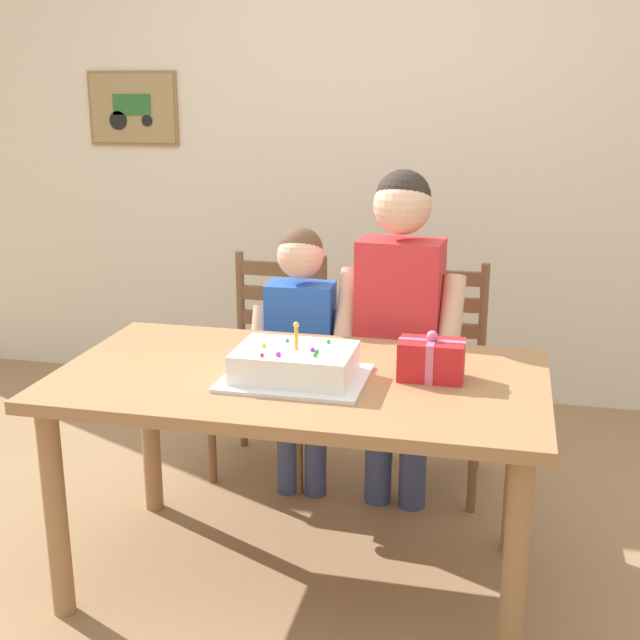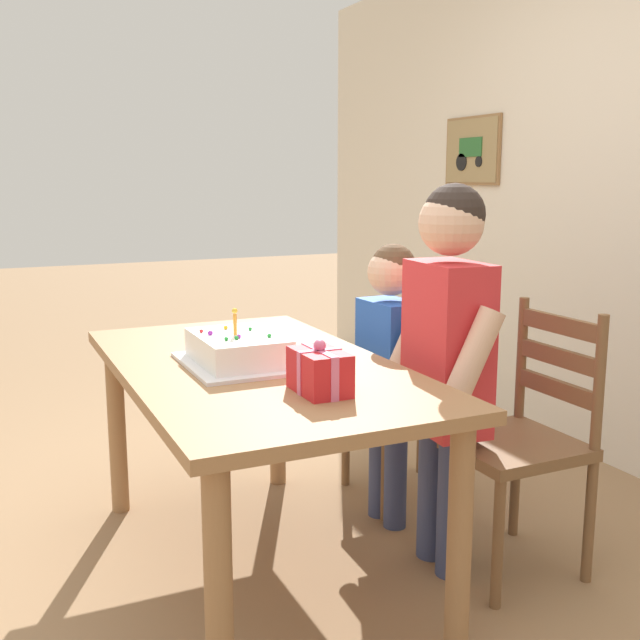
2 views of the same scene
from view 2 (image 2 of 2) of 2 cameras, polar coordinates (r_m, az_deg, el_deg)
ground_plane at (r=2.80m, az=-4.67°, el=-18.18°), size 20.00×20.00×0.00m
dining_table at (r=2.55m, az=-4.89°, el=-5.35°), size 1.54×0.86×0.74m
birthday_cake at (r=2.49m, az=-6.17°, el=-2.30°), size 0.44×0.34×0.19m
gift_box_red_large at (r=2.16m, az=-0.03°, el=-3.89°), size 0.21×0.13×0.16m
chair_left at (r=3.25m, az=7.13°, el=-5.13°), size 0.44×0.44×0.92m
chair_right at (r=2.72m, az=14.86°, el=-8.60°), size 0.42×0.42×0.92m
child_older at (r=2.57m, az=9.53°, el=-1.55°), size 0.49×0.29×1.33m
child_younger at (r=2.92m, az=5.22°, el=-2.77°), size 0.40×0.23×1.10m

